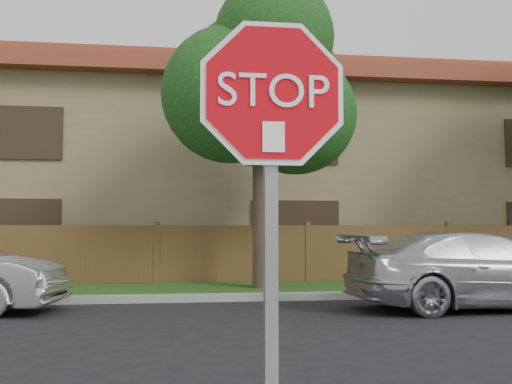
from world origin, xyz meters
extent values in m
cube|color=gray|center=(0.00, 8.15, 0.07)|extent=(70.00, 0.30, 0.15)
cube|color=#1E4714|center=(0.00, 9.80, 0.06)|extent=(70.00, 3.00, 0.12)
cube|color=brown|center=(0.00, 11.40, 0.80)|extent=(70.00, 0.12, 1.60)
cube|color=#8C7657|center=(0.00, 17.00, 3.00)|extent=(34.00, 8.00, 6.00)
cube|color=brown|center=(0.00, 17.00, 6.25)|extent=(35.20, 9.20, 0.50)
cube|color=brown|center=(0.00, 17.00, 6.85)|extent=(33.00, 5.50, 0.70)
cylinder|color=#382B21|center=(2.50, 9.70, 1.96)|extent=(0.44, 0.44, 3.92)
sphere|color=#133E15|center=(2.50, 9.70, 4.90)|extent=(3.80, 3.80, 3.80)
sphere|color=#133E15|center=(3.40, 10.00, 4.34)|extent=(3.00, 3.00, 3.00)
sphere|color=#133E15|center=(1.70, 9.30, 4.62)|extent=(3.20, 3.20, 3.20)
sphere|color=#133E15|center=(2.70, 9.10, 5.95)|extent=(2.80, 2.80, 2.80)
cube|color=gray|center=(0.90, -1.44, 1.25)|extent=(0.06, 0.06, 2.30)
cylinder|color=white|center=(0.90, -1.50, 2.15)|extent=(1.01, 0.02, 1.01)
cylinder|color=#BD0710|center=(0.90, -1.51, 2.15)|extent=(0.93, 0.02, 0.93)
cube|color=white|center=(0.90, -1.53, 1.93)|extent=(0.11, 0.00, 0.15)
imported|color=#B7BBBF|center=(6.08, 6.23, 0.72)|extent=(5.07, 2.27, 1.44)
camera|label=1|loc=(0.42, -4.37, 1.48)|focal=42.00mm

